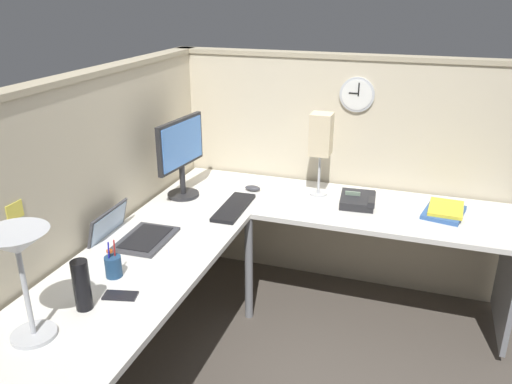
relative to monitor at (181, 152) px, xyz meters
The scene contains 17 objects.
ground_plane 1.24m from the monitor, 113.09° to the right, with size 6.80×6.80×0.00m, color #4C443D.
cubicle_wall_back 0.72m from the monitor, 159.98° to the left, with size 2.57×0.12×1.58m.
cubicle_wall_right 1.11m from the monitor, 56.48° to the right, with size 0.12×2.37×1.58m.
desk 0.89m from the monitor, 121.36° to the right, with size 2.35×2.15×0.73m.
monitor is the anchor object (origin of this frame).
laptop 0.68m from the monitor, behind, with size 0.35×0.39×0.22m.
keyboard 0.48m from the monitor, 103.79° to the right, with size 0.43×0.14×0.02m, color black.
computer_mouse 0.53m from the monitor, 59.46° to the right, with size 0.06×0.10×0.03m, color #38383D.
desk_lamp_dome 1.46m from the monitor, behind, with size 0.24×0.24×0.44m.
pen_cup 1.02m from the monitor, behind, with size 0.08×0.08×0.18m.
cell_phone 1.18m from the monitor, 167.54° to the right, with size 0.07×0.14×0.01m, color black.
thermos_flask 1.26m from the monitor, behind, with size 0.07×0.07×0.22m, color black.
office_phone 1.13m from the monitor, 80.49° to the right, with size 0.20×0.22×0.11m.
book_stack 1.62m from the monitor, 81.54° to the right, with size 0.32×0.26×0.04m.
desk_lamp_paper 0.87m from the monitor, 69.90° to the right, with size 0.13×0.13×0.53m.
wall_clock 1.16m from the monitor, 60.90° to the right, with size 0.04×0.22×0.22m.
pinned_note_leftmost 1.20m from the monitor, behind, with size 0.09×0.00×0.07m, color #EAD84C.
Camera 1 is at (-2.44, -0.76, 1.97)m, focal length 35.91 mm.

